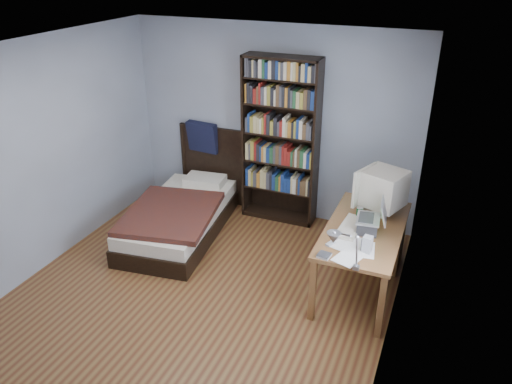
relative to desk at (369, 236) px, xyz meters
The scene contains 14 objects.
room 2.08m from the desk, 140.91° to the right, with size 4.20×4.24×2.50m.
desk is the anchor object (origin of this frame).
crt_monitor 0.60m from the desk, ahead, with size 0.55×0.50×0.49m.
laptop 0.63m from the desk, 83.82° to the right, with size 0.32×0.32×0.37m.
desk_lamp 1.70m from the desk, 91.45° to the right, with size 0.22×0.49×0.57m.
keyboard 0.60m from the desk, 105.03° to the right, with size 0.19×0.50×0.03m, color beige.
speaker 0.94m from the desk, 83.01° to the right, with size 0.08×0.08×0.16m, color #97979A.
soda_can 0.45m from the desk, 113.26° to the right, with size 0.07×0.07×0.12m, color #083B12.
mouse 0.36m from the desk, 94.43° to the right, with size 0.06×0.11×0.04m, color silver.
phone_silver 0.79m from the desk, 109.53° to the right, with size 0.05×0.10×0.02m, color #B0AFB4.
phone_grey 0.95m from the desk, 105.71° to the right, with size 0.05×0.10×0.02m, color #97979A.
external_drive 1.15m from the desk, 102.69° to the right, with size 0.11×0.11×0.02m, color #97979A.
bookshelf 1.66m from the desk, 151.02° to the left, with size 0.97×0.30×2.15m.
bed 2.35m from the desk, behind, with size 1.24×2.09×1.16m.
Camera 1 is at (2.15, -3.68, 3.28)m, focal length 35.00 mm.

